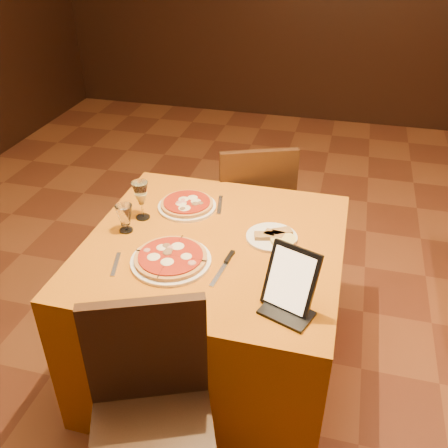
% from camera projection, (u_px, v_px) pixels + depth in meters
% --- Properties ---
extents(floor, '(6.00, 7.00, 0.01)m').
position_uv_depth(floor, '(288.00, 355.00, 2.61)').
color(floor, '#5E2D19').
rests_on(floor, ground).
extents(main_table, '(1.10, 1.10, 0.75)m').
position_uv_depth(main_table, '(215.00, 306.00, 2.37)').
color(main_table, '#B45F0B').
rests_on(main_table, floor).
extents(chair_main_near, '(0.49, 0.49, 0.91)m').
position_uv_depth(chair_main_near, '(152.00, 441.00, 1.68)').
color(chair_main_near, black).
rests_on(chair_main_near, floor).
extents(chair_main_far, '(0.55, 0.55, 0.91)m').
position_uv_depth(chair_main_far, '(251.00, 208.00, 2.99)').
color(chair_main_far, black).
rests_on(chair_main_far, floor).
extents(pizza_near, '(0.33, 0.33, 0.03)m').
position_uv_depth(pizza_near, '(171.00, 259.00, 2.03)').
color(pizza_near, white).
rests_on(pizza_near, main_table).
extents(pizza_far, '(0.28, 0.28, 0.03)m').
position_uv_depth(pizza_far, '(187.00, 205.00, 2.40)').
color(pizza_far, white).
rests_on(pizza_far, main_table).
extents(cutlet_dish, '(0.23, 0.23, 0.03)m').
position_uv_depth(cutlet_dish, '(272.00, 236.00, 2.18)').
color(cutlet_dish, white).
rests_on(cutlet_dish, main_table).
extents(wine_glass, '(0.08, 0.08, 0.19)m').
position_uv_depth(wine_glass, '(141.00, 200.00, 2.28)').
color(wine_glass, '#D0C676').
rests_on(wine_glass, main_table).
extents(water_glass, '(0.10, 0.10, 0.13)m').
position_uv_depth(water_glass, '(125.00, 218.00, 2.20)').
color(water_glass, silver).
rests_on(water_glass, main_table).
extents(tablet, '(0.21, 0.16, 0.23)m').
position_uv_depth(tablet, '(291.00, 279.00, 1.76)').
color(tablet, black).
rests_on(tablet, main_table).
extents(knife, '(0.04, 0.23, 0.01)m').
position_uv_depth(knife, '(222.00, 270.00, 1.99)').
color(knife, '#B4B6BB').
rests_on(knife, main_table).
extents(fork_near, '(0.06, 0.16, 0.01)m').
position_uv_depth(fork_near, '(116.00, 264.00, 2.02)').
color(fork_near, '#A6A7AD').
rests_on(fork_near, main_table).
extents(fork_far, '(0.06, 0.18, 0.01)m').
position_uv_depth(fork_far, '(220.00, 205.00, 2.43)').
color(fork_far, '#BABCC2').
rests_on(fork_far, main_table).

